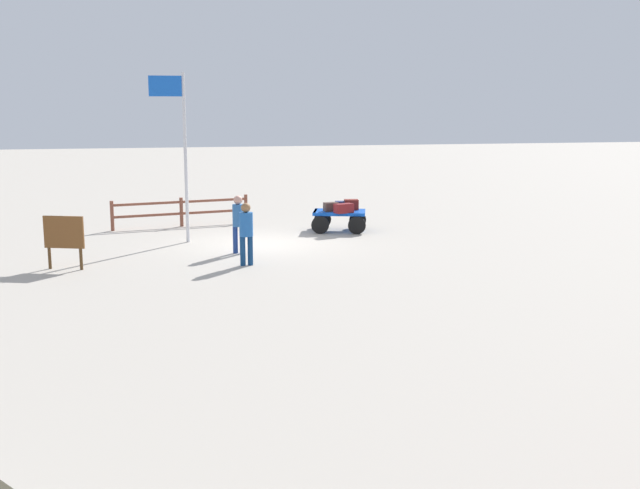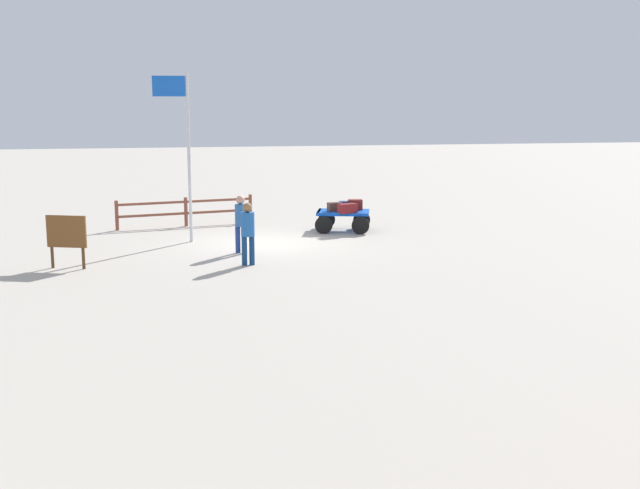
% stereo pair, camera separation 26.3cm
% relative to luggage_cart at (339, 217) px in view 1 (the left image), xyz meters
% --- Properties ---
extents(ground_plane, '(120.00, 120.00, 0.00)m').
position_rel_luggage_cart_xyz_m(ground_plane, '(2.87, 1.77, -0.49)').
color(ground_plane, '#B5AB9D').
extents(luggage_cart, '(2.12, 1.84, 0.68)m').
position_rel_luggage_cart_xyz_m(luggage_cart, '(0.00, 0.00, 0.00)').
color(luggage_cart, blue).
rests_on(luggage_cart, ground).
extents(suitcase_navy, '(0.53, 0.39, 0.28)m').
position_rel_luggage_cart_xyz_m(suitcase_navy, '(-0.22, -0.33, 0.34)').
color(suitcase_navy, navy).
rests_on(suitcase_navy, luggage_cart).
extents(suitcase_tan, '(0.52, 0.42, 0.34)m').
position_rel_luggage_cart_xyz_m(suitcase_tan, '(-0.49, -0.19, 0.37)').
color(suitcase_tan, maroon).
rests_on(suitcase_tan, luggage_cart).
extents(suitcase_grey, '(0.67, 0.48, 0.31)m').
position_rel_luggage_cart_xyz_m(suitcase_grey, '(-0.02, 0.53, 0.35)').
color(suitcase_grey, maroon).
rests_on(suitcase_grey, luggage_cart).
extents(suitcase_olive, '(0.49, 0.35, 0.29)m').
position_rel_luggage_cart_xyz_m(suitcase_olive, '(0.28, 0.03, 0.34)').
color(suitcase_olive, '#463028').
rests_on(suitcase_olive, luggage_cart).
extents(worker_lead, '(0.43, 0.43, 1.65)m').
position_rel_luggage_cart_xyz_m(worker_lead, '(3.82, 3.16, 0.47)').
color(worker_lead, navy).
rests_on(worker_lead, ground).
extents(worker_trailing, '(0.37, 0.37, 1.65)m').
position_rel_luggage_cart_xyz_m(worker_trailing, '(3.86, 4.87, 0.48)').
color(worker_trailing, navy).
rests_on(worker_trailing, ground).
extents(flagpole, '(1.06, 0.11, 5.11)m').
position_rel_luggage_cart_xyz_m(flagpole, '(5.21, 0.92, 2.62)').
color(flagpole, silver).
rests_on(flagpole, ground).
extents(signboard, '(1.01, 0.45, 1.37)m').
position_rel_luggage_cart_xyz_m(signboard, '(8.42, 4.23, 0.40)').
color(signboard, '#4C3319').
rests_on(signboard, ground).
extents(wooden_fence, '(4.77, 0.94, 1.01)m').
position_rel_luggage_cart_xyz_m(wooden_fence, '(5.05, -2.29, 0.11)').
color(wooden_fence, brown).
rests_on(wooden_fence, ground).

